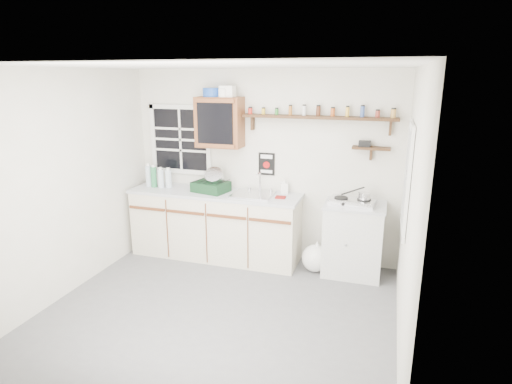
{
  "coord_description": "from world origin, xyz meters",
  "views": [
    {
      "loc": [
        1.59,
        -3.76,
        2.42
      ],
      "look_at": [
        0.23,
        0.55,
        1.18
      ],
      "focal_mm": 30.0,
      "sensor_mm": 36.0,
      "label": 1
    }
  ],
  "objects_px": {
    "upper_cabinet": "(220,122)",
    "right_cabinet": "(353,239)",
    "hotplate": "(352,201)",
    "dish_rack": "(212,184)",
    "spice_shelf": "(320,117)",
    "main_cabinet": "(215,224)"
  },
  "relations": [
    {
      "from": "right_cabinet",
      "to": "dish_rack",
      "type": "height_order",
      "value": "dish_rack"
    },
    {
      "from": "dish_rack",
      "to": "upper_cabinet",
      "type": "bearing_deg",
      "value": 76.9
    },
    {
      "from": "main_cabinet",
      "to": "upper_cabinet",
      "type": "relative_size",
      "value": 3.55
    },
    {
      "from": "main_cabinet",
      "to": "hotplate",
      "type": "relative_size",
      "value": 4.01
    },
    {
      "from": "main_cabinet",
      "to": "dish_rack",
      "type": "bearing_deg",
      "value": 177.84
    },
    {
      "from": "dish_rack",
      "to": "hotplate",
      "type": "xyz_separation_m",
      "value": [
        1.83,
        0.0,
        -0.08
      ]
    },
    {
      "from": "dish_rack",
      "to": "hotplate",
      "type": "height_order",
      "value": "dish_rack"
    },
    {
      "from": "right_cabinet",
      "to": "hotplate",
      "type": "relative_size",
      "value": 1.58
    },
    {
      "from": "spice_shelf",
      "to": "right_cabinet",
      "type": "bearing_deg",
      "value": -20.33
    },
    {
      "from": "upper_cabinet",
      "to": "dish_rack",
      "type": "bearing_deg",
      "value": -116.22
    },
    {
      "from": "main_cabinet",
      "to": "dish_rack",
      "type": "relative_size",
      "value": 4.55
    },
    {
      "from": "upper_cabinet",
      "to": "dish_rack",
      "type": "xyz_separation_m",
      "value": [
        -0.07,
        -0.14,
        -0.8
      ]
    },
    {
      "from": "spice_shelf",
      "to": "upper_cabinet",
      "type": "bearing_deg",
      "value": -176.93
    },
    {
      "from": "spice_shelf",
      "to": "hotplate",
      "type": "height_order",
      "value": "spice_shelf"
    },
    {
      "from": "right_cabinet",
      "to": "hotplate",
      "type": "bearing_deg",
      "value": -151.82
    },
    {
      "from": "right_cabinet",
      "to": "hotplate",
      "type": "height_order",
      "value": "hotplate"
    },
    {
      "from": "right_cabinet",
      "to": "main_cabinet",
      "type": "bearing_deg",
      "value": -179.21
    },
    {
      "from": "main_cabinet",
      "to": "hotplate",
      "type": "height_order",
      "value": "hotplate"
    },
    {
      "from": "hotplate",
      "to": "spice_shelf",
      "type": "bearing_deg",
      "value": 163.91
    },
    {
      "from": "right_cabinet",
      "to": "spice_shelf",
      "type": "relative_size",
      "value": 0.48
    },
    {
      "from": "right_cabinet",
      "to": "upper_cabinet",
      "type": "height_order",
      "value": "upper_cabinet"
    },
    {
      "from": "upper_cabinet",
      "to": "right_cabinet",
      "type": "bearing_deg",
      "value": -3.76
    }
  ]
}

